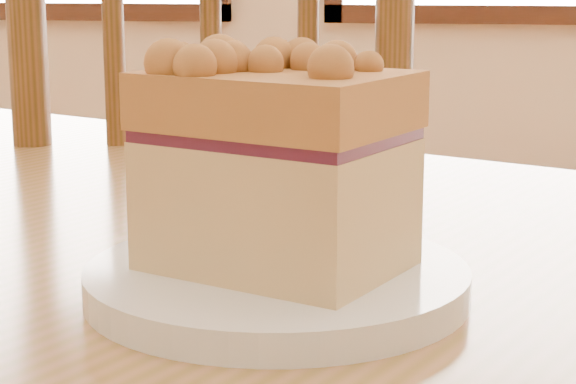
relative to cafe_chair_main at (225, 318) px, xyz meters
The scene contains 3 objects.
cafe_chair_main is the anchor object (origin of this frame).
plate 0.70m from the cafe_chair_main, 72.46° to the right, with size 0.20×0.20×0.02m.
cake_slice 0.73m from the cafe_chair_main, 72.46° to the right, with size 0.15×0.13×0.12m.
Camera 1 is at (0.14, -0.47, 0.92)m, focal length 62.00 mm.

